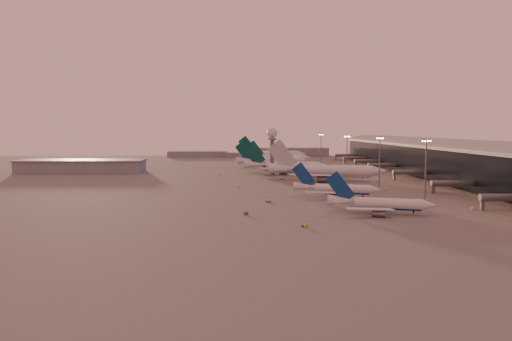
{
  "coord_description": "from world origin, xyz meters",
  "views": [
    {
      "loc": [
        -12.43,
        -191.07,
        28.71
      ],
      "look_at": [
        -6.45,
        61.69,
        7.61
      ],
      "focal_mm": 35.0,
      "sensor_mm": 36.0,
      "label": 1
    }
  ],
  "objects": [
    {
      "name": "gsv_tug_hangar",
      "position": [
        49.0,
        163.9,
        0.5
      ],
      "size": [
        3.9,
        3.09,
        0.97
      ],
      "color": "yellow",
      "rests_on": "ground"
    },
    {
      "name": "hangar",
      "position": [
        -120.0,
        140.0,
        4.32
      ],
      "size": [
        82.0,
        27.0,
        8.5
      ],
      "color": "slate",
      "rests_on": "ground"
    },
    {
      "name": "mast_a",
      "position": [
        58.0,
        0.0,
        13.74
      ],
      "size": [
        3.6,
        0.56,
        25.0
      ],
      "color": "#5A5D62",
      "rests_on": "ground"
    },
    {
      "name": "gsv_truck_d",
      "position": [
        -28.08,
        121.15,
        1.07
      ],
      "size": [
        2.13,
        5.26,
        2.1
      ],
      "color": "silver",
      "rests_on": "ground"
    },
    {
      "name": "ground",
      "position": [
        0.0,
        0.0,
        0.0
      ],
      "size": [
        700.0,
        700.0,
        0.0
      ],
      "primitive_type": "plane",
      "color": "#535050",
      "rests_on": "ground"
    },
    {
      "name": "narrowbody_near",
      "position": [
        33.69,
        -24.59,
        2.88
      ],
      "size": [
        35.37,
        27.79,
        14.24
      ],
      "color": "silver",
      "rests_on": "ground"
    },
    {
      "name": "narrowbody_mid",
      "position": [
        26.27,
        16.79,
        2.95
      ],
      "size": [
        36.23,
        28.47,
        14.58
      ],
      "color": "silver",
      "rests_on": "ground"
    },
    {
      "name": "gsv_tug_far",
      "position": [
        8.97,
        90.93,
        0.45
      ],
      "size": [
        3.52,
        3.45,
        0.88
      ],
      "color": "silver",
      "rests_on": "ground"
    },
    {
      "name": "gsv_truck_a",
      "position": [
        -11.64,
        -25.61,
        1.16
      ],
      "size": [
        5.55,
        5.23,
        2.27
      ],
      "color": "#4F5153",
      "rests_on": "ground"
    },
    {
      "name": "gsv_tug_mid",
      "position": [
        -2.98,
        2.44,
        0.46
      ],
      "size": [
        3.37,
        3.66,
        0.9
      ],
      "color": "silver",
      "rests_on": "ground"
    },
    {
      "name": "gsv_truck_c",
      "position": [
        -15.59,
        53.09,
        1.03
      ],
      "size": [
        4.6,
        4.94,
        2.01
      ],
      "color": "silver",
      "rests_on": "ground"
    },
    {
      "name": "radar_tower",
      "position": [
        5.0,
        120.0,
        20.95
      ],
      "size": [
        6.4,
        6.4,
        31.1
      ],
      "color": "#5A5D62",
      "rests_on": "ground"
    },
    {
      "name": "greentail_a",
      "position": [
        14.84,
        130.96,
        3.54
      ],
      "size": [
        55.08,
        44.26,
        20.04
      ],
      "color": "silver",
      "rests_on": "ground"
    },
    {
      "name": "mast_b",
      "position": [
        55.0,
        55.0,
        13.74
      ],
      "size": [
        3.6,
        0.56,
        25.0
      ],
      "color": "#5A5D62",
      "rests_on": "ground"
    },
    {
      "name": "gsv_catering_a",
      "position": [
        68.97,
        -17.32,
        1.94
      ],
      "size": [
        5.09,
        3.15,
        3.87
      ],
      "color": "silver",
      "rests_on": "ground"
    },
    {
      "name": "mast_d",
      "position": [
        48.0,
        200.0,
        13.74
      ],
      "size": [
        3.6,
        0.56,
        25.0
      ],
      "color": "#5A5D62",
      "rests_on": "ground"
    },
    {
      "name": "taxiway_markings",
      "position": [
        30.0,
        56.0,
        0.01
      ],
      "size": [
        180.0,
        185.25,
        0.02
      ],
      "color": "gold",
      "rests_on": "ground"
    },
    {
      "name": "distant_horizon",
      "position": [
        2.62,
        325.14,
        3.89
      ],
      "size": [
        165.0,
        37.5,
        9.0
      ],
      "color": "slate",
      "rests_on": "ground"
    },
    {
      "name": "greentail_d",
      "position": [
        13.9,
        269.12,
        3.99
      ],
      "size": [
        62.21,
        50.2,
        22.59
      ],
      "color": "silver",
      "rests_on": "ground"
    },
    {
      "name": "greentail_b",
      "position": [
        8.76,
        176.84,
        3.65
      ],
      "size": [
        54.95,
        43.68,
        20.67
      ],
      "color": "silver",
      "rests_on": "ground"
    },
    {
      "name": "gsv_tug_near",
      "position": [
        5.19,
        -47.22,
        0.44
      ],
      "size": [
        2.4,
        3.32,
        0.86
      ],
      "color": "yellow",
      "rests_on": "ground"
    },
    {
      "name": "terminal",
      "position": [
        107.88,
        110.09,
        10.52
      ],
      "size": [
        57.0,
        362.0,
        23.04
      ],
      "color": "black",
      "rests_on": "ground"
    },
    {
      "name": "gsv_catering_b",
      "position": [
        59.73,
        78.09,
        1.78
      ],
      "size": [
        4.72,
        3.25,
        3.55
      ],
      "color": "silver",
      "rests_on": "ground"
    },
    {
      "name": "gsv_truck_b",
      "position": [
        54.21,
        39.51,
        0.96
      ],
      "size": [
        4.88,
        2.4,
        1.89
      ],
      "color": "silver",
      "rests_on": "ground"
    },
    {
      "name": "mast_c",
      "position": [
        50.0,
        110.0,
        13.74
      ],
      "size": [
        3.6,
        0.56,
        25.0
      ],
      "color": "#5A5D62",
      "rests_on": "ground"
    },
    {
      "name": "widebody_white",
      "position": [
        33.46,
        84.06,
        4.0
      ],
      "size": [
        64.85,
        51.44,
        23.09
      ],
      "color": "silver",
      "rests_on": "ground"
    },
    {
      "name": "greentail_c",
      "position": [
        16.86,
        222.53,
        3.43
      ],
      "size": [
        53.47,
        43.1,
        19.41
      ],
      "color": "silver",
      "rests_on": "ground"
    }
  ]
}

